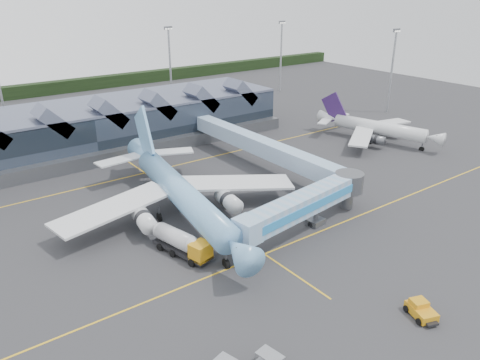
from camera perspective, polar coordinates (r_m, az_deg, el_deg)
ground at (r=68.29m, az=-1.26°, el=-6.17°), size 260.00×260.00×0.00m
taxi_stripes at (r=75.80m, az=-5.62°, el=-3.20°), size 120.00×60.00×0.01m
tree_line_far at (r=165.64m, az=-24.10°, el=9.95°), size 260.00×4.00×4.00m
terminal at (r=104.58m, az=-18.85°, el=5.87°), size 90.00×22.25×12.52m
light_masts at (r=126.43m, az=-10.17°, el=13.00°), size 132.40×42.56×22.45m
main_airliner at (r=71.50m, az=-7.52°, el=-1.25°), size 38.13×44.27×14.24m
regional_jet at (r=110.81m, az=16.14°, el=6.20°), size 26.19×29.17×10.14m
jet_bridge at (r=68.11m, az=8.81°, el=-2.52°), size 26.00×7.03×6.08m
fuel_truck at (r=62.36m, az=-7.29°, el=-7.45°), size 4.48×9.81×3.27m
pushback_tug at (r=55.49m, az=21.21°, el=-14.57°), size 3.25×4.12×1.66m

